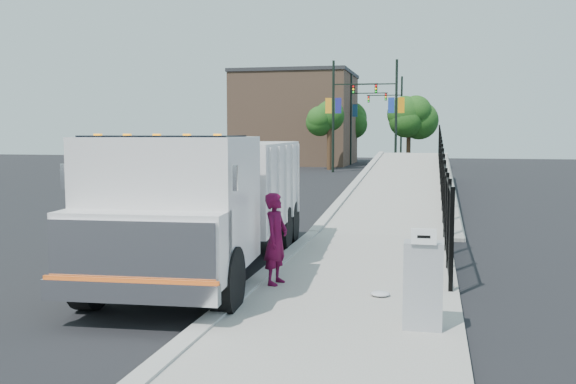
# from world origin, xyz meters

# --- Properties ---
(ground) EXTENTS (120.00, 120.00, 0.00)m
(ground) POSITION_xyz_m (0.00, 0.00, 0.00)
(ground) COLOR black
(ground) RESTS_ON ground
(sidewalk) EXTENTS (3.55, 12.00, 0.12)m
(sidewalk) POSITION_xyz_m (1.93, -2.00, 0.06)
(sidewalk) COLOR #9E998E
(sidewalk) RESTS_ON ground
(curb) EXTENTS (0.30, 12.00, 0.16)m
(curb) POSITION_xyz_m (0.00, -2.00, 0.08)
(curb) COLOR #ADAAA3
(curb) RESTS_ON ground
(ramp) EXTENTS (3.95, 24.06, 3.19)m
(ramp) POSITION_xyz_m (2.12, 16.00, 0.00)
(ramp) COLOR #9E998E
(ramp) RESTS_ON ground
(iron_fence) EXTENTS (0.10, 28.00, 1.80)m
(iron_fence) POSITION_xyz_m (3.55, 12.00, 0.90)
(iron_fence) COLOR black
(iron_fence) RESTS_ON ground
(truck) EXTENTS (3.29, 8.61, 2.89)m
(truck) POSITION_xyz_m (-1.32, -1.07, 1.63)
(truck) COLOR black
(truck) RESTS_ON ground
(worker) EXTENTS (0.50, 0.67, 1.69)m
(worker) POSITION_xyz_m (0.42, -2.15, 0.96)
(worker) COLOR #510729
(worker) RESTS_ON sidewalk
(utility_cabinet) EXTENTS (0.55, 0.40, 1.25)m
(utility_cabinet) POSITION_xyz_m (3.10, -4.28, 0.75)
(utility_cabinet) COLOR gray
(utility_cabinet) RESTS_ON sidewalk
(arrow_sign) EXTENTS (0.35, 0.04, 0.22)m
(arrow_sign) POSITION_xyz_m (3.10, -4.50, 1.48)
(arrow_sign) COLOR white
(arrow_sign) RESTS_ON utility_cabinet
(debris) EXTENTS (0.34, 0.34, 0.08)m
(debris) POSITION_xyz_m (2.36, -2.61, 0.16)
(debris) COLOR silver
(debris) RESTS_ON sidewalk
(light_pole_0) EXTENTS (3.77, 0.22, 8.00)m
(light_pole_0) POSITION_xyz_m (-3.55, 32.53, 4.36)
(light_pole_0) COLOR black
(light_pole_0) RESTS_ON ground
(light_pole_1) EXTENTS (3.78, 0.22, 8.00)m
(light_pole_1) POSITION_xyz_m (0.29, 32.79, 4.36)
(light_pole_1) COLOR black
(light_pole_1) RESTS_ON ground
(light_pole_2) EXTENTS (3.77, 0.22, 8.00)m
(light_pole_2) POSITION_xyz_m (-3.64, 43.46, 4.36)
(light_pole_2) COLOR black
(light_pole_2) RESTS_ON ground
(light_pole_3) EXTENTS (3.78, 0.22, 8.00)m
(light_pole_3) POSITION_xyz_m (-0.02, 47.02, 4.36)
(light_pole_3) COLOR black
(light_pole_3) RESTS_ON ground
(tree_0) EXTENTS (2.41, 2.41, 5.21)m
(tree_0) POSITION_xyz_m (-4.59, 35.44, 3.93)
(tree_0) COLOR #382314
(tree_0) RESTS_ON ground
(tree_1) EXTENTS (2.80, 2.80, 5.40)m
(tree_1) POSITION_xyz_m (1.29, 38.48, 3.96)
(tree_1) COLOR #382314
(tree_1) RESTS_ON ground
(tree_2) EXTENTS (3.35, 3.35, 5.68)m
(tree_2) POSITION_xyz_m (-4.81, 49.51, 3.97)
(tree_2) COLOR #382314
(tree_2) RESTS_ON ground
(building) EXTENTS (10.00, 10.00, 8.00)m
(building) POSITION_xyz_m (-9.00, 44.00, 4.00)
(building) COLOR #8C664C
(building) RESTS_ON ground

